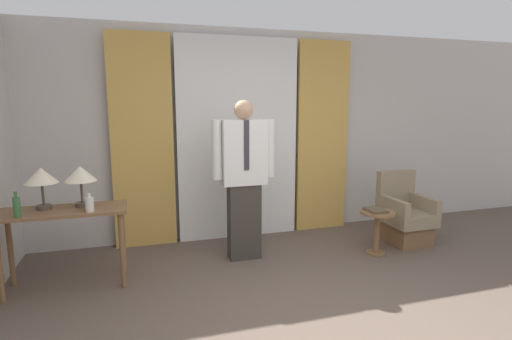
{
  "coord_description": "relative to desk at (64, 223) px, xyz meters",
  "views": [
    {
      "loc": [
        -1.29,
        -2.25,
        1.77
      ],
      "look_at": [
        -0.04,
        1.82,
        1.04
      ],
      "focal_mm": 28.0,
      "sensor_mm": 36.0,
      "label": 1
    }
  ],
  "objects": [
    {
      "name": "book",
      "position": [
        3.33,
        -0.13,
        -0.1
      ],
      "size": [
        0.19,
        0.25,
        0.03
      ],
      "color": "brown",
      "rests_on": "side_table"
    },
    {
      "name": "table_lamp_right",
      "position": [
        0.17,
        0.07,
        0.44
      ],
      "size": [
        0.3,
        0.3,
        0.4
      ],
      "color": "#4C4238",
      "rests_on": "desk"
    },
    {
      "name": "curtain_sheer_center",
      "position": [
        1.97,
        0.96,
        0.65
      ],
      "size": [
        1.57,
        0.06,
        2.58
      ],
      "color": "white",
      "rests_on": "ground_plane"
    },
    {
      "name": "desk",
      "position": [
        0.0,
        0.0,
        0.0
      ],
      "size": [
        1.15,
        0.47,
        0.77
      ],
      "color": "brown",
      "rests_on": "ground_plane"
    },
    {
      "name": "armchair",
      "position": [
        3.92,
        0.11,
        -0.31
      ],
      "size": [
        0.53,
        0.6,
        0.89
      ],
      "color": "brown",
      "rests_on": "ground_plane"
    },
    {
      "name": "bottle_near_edge",
      "position": [
        0.25,
        -0.16,
        0.21
      ],
      "size": [
        0.08,
        0.08,
        0.17
      ],
      "color": "silver",
      "rests_on": "desk"
    },
    {
      "name": "side_table",
      "position": [
        3.35,
        -0.15,
        -0.28
      ],
      "size": [
        0.4,
        0.4,
        0.52
      ],
      "color": "brown",
      "rests_on": "ground_plane"
    },
    {
      "name": "person",
      "position": [
        1.83,
        0.2,
        0.33
      ],
      "size": [
        0.71,
        0.23,
        1.79
      ],
      "color": "#38332D",
      "rests_on": "ground_plane"
    },
    {
      "name": "wall_back",
      "position": [
        1.97,
        1.09,
        0.71
      ],
      "size": [
        10.0,
        0.06,
        2.7
      ],
      "color": "beige",
      "rests_on": "ground_plane"
    },
    {
      "name": "curtain_drape_right",
      "position": [
        3.16,
        0.96,
        0.65
      ],
      "size": [
        0.73,
        0.06,
        2.58
      ],
      "color": "gold",
      "rests_on": "ground_plane"
    },
    {
      "name": "bottle_by_lamp",
      "position": [
        -0.34,
        -0.15,
        0.23
      ],
      "size": [
        0.06,
        0.06,
        0.23
      ],
      "color": "#336638",
      "rests_on": "desk"
    },
    {
      "name": "curtain_drape_left",
      "position": [
        0.77,
        0.96,
        0.65
      ],
      "size": [
        0.73,
        0.06,
        2.58
      ],
      "color": "gold",
      "rests_on": "ground_plane"
    },
    {
      "name": "table_lamp_left",
      "position": [
        -0.17,
        0.07,
        0.44
      ],
      "size": [
        0.3,
        0.3,
        0.4
      ],
      "color": "#4C4238",
      "rests_on": "desk"
    }
  ]
}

